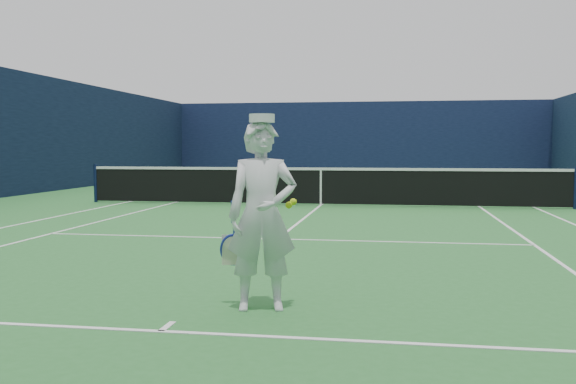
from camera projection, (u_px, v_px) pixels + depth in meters
The scene contains 5 objects.
ground at pixel (321, 205), 17.07m from camera, with size 80.00×80.00×0.00m, color #296D2F.
court_markings at pixel (321, 205), 17.07m from camera, with size 11.03×23.83×0.01m.
windscreen_fence at pixel (321, 130), 16.93m from camera, with size 20.12×36.12×4.00m.
tennis_net at pixel (321, 185), 17.03m from camera, with size 12.88×0.09×1.07m.
tennis_player at pixel (262, 215), 6.07m from camera, with size 0.84×0.57×1.86m.
Camera 1 is at (1.91, -16.91, 1.54)m, focal length 40.00 mm.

